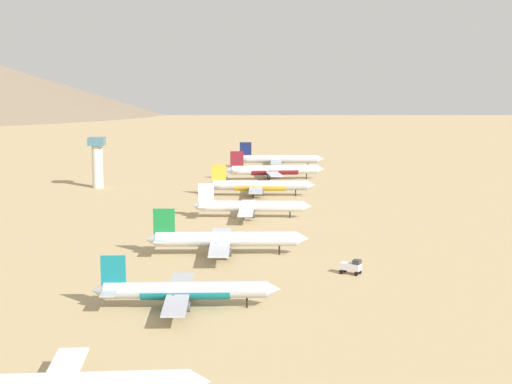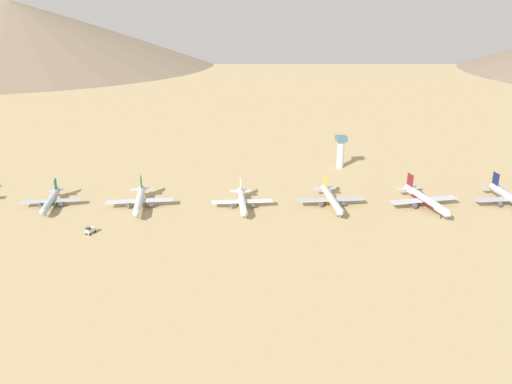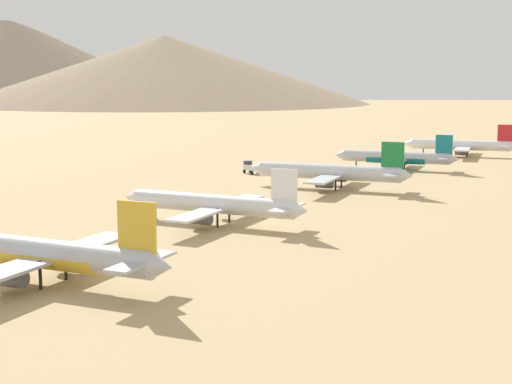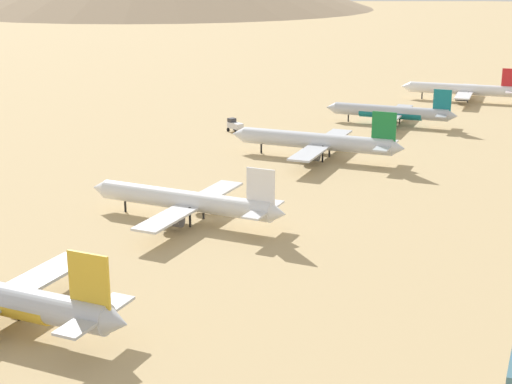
{
  "view_description": "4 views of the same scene",
  "coord_description": "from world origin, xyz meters",
  "px_view_note": "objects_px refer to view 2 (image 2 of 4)",
  "views": [
    {
      "loc": [
        -2.31,
        -261.71,
        49.11
      ],
      "look_at": [
        4.83,
        17.88,
        6.95
      ],
      "focal_mm": 53.41,
      "sensor_mm": 36.0,
      "label": 1
    },
    {
      "loc": [
        270.61,
        -26.46,
        106.89
      ],
      "look_at": [
        -4.22,
        11.4,
        6.77
      ],
      "focal_mm": 36.39,
      "sensor_mm": 36.0,
      "label": 2
    },
    {
      "loc": [
        -62.31,
        140.1,
        29.82
      ],
      "look_at": [
        -0.37,
        -13.66,
        4.5
      ],
      "focal_mm": 52.81,
      "sensor_mm": 36.0,
      "label": 3
    },
    {
      "loc": [
        -62.79,
        128.46,
        47.71
      ],
      "look_at": [
        -7.54,
        -8.23,
        3.98
      ],
      "focal_mm": 54.38,
      "sensor_mm": 36.0,
      "label": 4
    }
  ],
  "objects_px": {
    "parked_jet_2": "(139,200)",
    "parked_jet_4": "(331,199)",
    "control_tower": "(341,150)",
    "parked_jet_1": "(51,201)",
    "parked_jet_3": "(242,201)",
    "parked_jet_5": "(425,200)",
    "parked_jet_6": "(511,198)",
    "service_truck": "(90,230)"
  },
  "relations": [
    {
      "from": "parked_jet_4",
      "to": "service_truck",
      "type": "relative_size",
      "value": 8.06
    },
    {
      "from": "parked_jet_3",
      "to": "parked_jet_6",
      "type": "distance_m",
      "value": 151.1
    },
    {
      "from": "parked_jet_1",
      "to": "parked_jet_3",
      "type": "height_order",
      "value": "parked_jet_3"
    },
    {
      "from": "parked_jet_4",
      "to": "service_truck",
      "type": "xyz_separation_m",
      "value": [
        19.51,
        -128.44,
        -2.33
      ]
    },
    {
      "from": "parked_jet_4",
      "to": "parked_jet_1",
      "type": "bearing_deg",
      "value": -97.57
    },
    {
      "from": "parked_jet_2",
      "to": "parked_jet_6",
      "type": "distance_m",
      "value": 208.38
    },
    {
      "from": "parked_jet_2",
      "to": "control_tower",
      "type": "bearing_deg",
      "value": 113.92
    },
    {
      "from": "parked_jet_4",
      "to": "parked_jet_5",
      "type": "xyz_separation_m",
      "value": [
        8.61,
        51.54,
        0.27
      ]
    },
    {
      "from": "parked_jet_3",
      "to": "service_truck",
      "type": "xyz_separation_m",
      "value": [
        24.29,
        -78.52,
        -2.04
      ]
    },
    {
      "from": "parked_jet_6",
      "to": "control_tower",
      "type": "xyz_separation_m",
      "value": [
        -85.12,
        -73.9,
        8.18
      ]
    },
    {
      "from": "parked_jet_3",
      "to": "service_truck",
      "type": "bearing_deg",
      "value": -72.81
    },
    {
      "from": "parked_jet_6",
      "to": "service_truck",
      "type": "xyz_separation_m",
      "value": [
        6.14,
        -228.52,
        -2.67
      ]
    },
    {
      "from": "parked_jet_1",
      "to": "parked_jet_5",
      "type": "xyz_separation_m",
      "value": [
        29.36,
        207.61,
        0.78
      ]
    },
    {
      "from": "parked_jet_2",
      "to": "parked_jet_5",
      "type": "relative_size",
      "value": 0.94
    },
    {
      "from": "parked_jet_4",
      "to": "control_tower",
      "type": "xyz_separation_m",
      "value": [
        -71.75,
        26.17,
        8.52
      ]
    },
    {
      "from": "parked_jet_1",
      "to": "parked_jet_4",
      "type": "relative_size",
      "value": 0.88
    },
    {
      "from": "parked_jet_3",
      "to": "control_tower",
      "type": "distance_m",
      "value": 101.75
    },
    {
      "from": "parked_jet_6",
      "to": "parked_jet_5",
      "type": "bearing_deg",
      "value": -95.6
    },
    {
      "from": "parked_jet_3",
      "to": "service_truck",
      "type": "relative_size",
      "value": 7.44
    },
    {
      "from": "control_tower",
      "to": "parked_jet_1",
      "type": "bearing_deg",
      "value": -74.36
    },
    {
      "from": "parked_jet_1",
      "to": "control_tower",
      "type": "relative_size",
      "value": 1.79
    },
    {
      "from": "parked_jet_1",
      "to": "parked_jet_3",
      "type": "xyz_separation_m",
      "value": [
        15.97,
        106.14,
        0.21
      ]
    },
    {
      "from": "parked_jet_1",
      "to": "parked_jet_4",
      "type": "bearing_deg",
      "value": 82.43
    },
    {
      "from": "parked_jet_3",
      "to": "parked_jet_4",
      "type": "height_order",
      "value": "parked_jet_4"
    },
    {
      "from": "parked_jet_2",
      "to": "parked_jet_4",
      "type": "height_order",
      "value": "parked_jet_4"
    },
    {
      "from": "parked_jet_4",
      "to": "control_tower",
      "type": "bearing_deg",
      "value": 159.96
    },
    {
      "from": "service_truck",
      "to": "parked_jet_1",
      "type": "bearing_deg",
      "value": -145.54
    },
    {
      "from": "parked_jet_1",
      "to": "parked_jet_3",
      "type": "bearing_deg",
      "value": 81.44
    },
    {
      "from": "parked_jet_2",
      "to": "parked_jet_4",
      "type": "xyz_separation_m",
      "value": [
        12.85,
        106.65,
        -0.04
      ]
    },
    {
      "from": "parked_jet_3",
      "to": "control_tower",
      "type": "bearing_deg",
      "value": 131.35
    },
    {
      "from": "parked_jet_6",
      "to": "parked_jet_2",
      "type": "bearing_deg",
      "value": -97.23
    },
    {
      "from": "parked_jet_1",
      "to": "parked_jet_3",
      "type": "distance_m",
      "value": 107.34
    },
    {
      "from": "parked_jet_2",
      "to": "parked_jet_4",
      "type": "bearing_deg",
      "value": 83.13
    },
    {
      "from": "parked_jet_5",
      "to": "parked_jet_1",
      "type": "bearing_deg",
      "value": -98.05
    },
    {
      "from": "service_truck",
      "to": "parked_jet_5",
      "type": "bearing_deg",
      "value": 93.46
    },
    {
      "from": "parked_jet_4",
      "to": "control_tower",
      "type": "height_order",
      "value": "control_tower"
    },
    {
      "from": "parked_jet_2",
      "to": "service_truck",
      "type": "height_order",
      "value": "parked_jet_2"
    },
    {
      "from": "parked_jet_3",
      "to": "parked_jet_6",
      "type": "bearing_deg",
      "value": 83.1
    },
    {
      "from": "parked_jet_1",
      "to": "control_tower",
      "type": "bearing_deg",
      "value": 105.64
    },
    {
      "from": "parked_jet_4",
      "to": "service_truck",
      "type": "height_order",
      "value": "parked_jet_4"
    },
    {
      "from": "parked_jet_1",
      "to": "parked_jet_2",
      "type": "distance_m",
      "value": 50.05
    },
    {
      "from": "parked_jet_4",
      "to": "parked_jet_5",
      "type": "relative_size",
      "value": 0.94
    }
  ]
}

